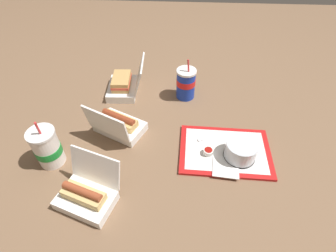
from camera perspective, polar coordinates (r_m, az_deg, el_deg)
The scene contains 11 objects.
ground_plane at distance 1.14m, azimuth 0.71°, elevation -2.76°, with size 3.20×3.20×0.00m, color brown.
food_tray at distance 1.11m, azimuth 12.30°, elevation -5.33°, with size 0.38×0.27×0.01m.
cake_container at distance 1.07m, azimuth 15.54°, elevation -5.16°, with size 0.13×0.13×0.08m.
ketchup_cup at distance 1.07m, azimuth 8.74°, elevation -5.52°, with size 0.04×0.04×0.02m.
napkin_stack at distance 1.05m, azimuth 12.44°, elevation -8.73°, with size 0.10×0.10×0.00m, color white.
plastic_fork at distance 1.14m, azimuth 9.11°, elevation -2.37°, with size 0.11×0.01×0.01m, color white.
clamshell_hotdog_corner at distance 0.97m, azimuth -17.31°, elevation -14.09°, with size 0.24×0.22×0.16m.
clamshell_sandwich_center at distance 1.37m, azimuth -9.54°, elevation 8.85°, with size 0.20×0.20×0.18m.
clamshell_hotdog_right at distance 1.16m, azimuth -10.75°, elevation 0.29°, with size 0.26×0.23×0.17m.
soda_cup_right at distance 1.10m, azimuth -24.81°, elevation -4.30°, with size 0.10×0.10×0.23m.
soda_cup_corner at distance 1.31m, azimuth 3.90°, elevation 9.27°, with size 0.10×0.10×0.22m.
Camera 1 is at (0.03, -0.76, 0.84)m, focal length 28.00 mm.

